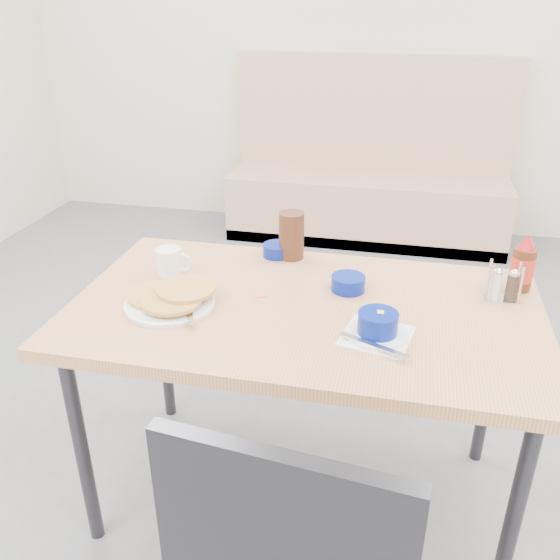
% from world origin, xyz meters
% --- Properties ---
extents(ground, '(6.00, 6.00, 0.00)m').
position_xyz_m(ground, '(0.00, 0.00, 0.00)').
color(ground, slate).
rests_on(ground, ground).
extents(wall_back, '(5.00, 0.06, 2.80)m').
position_xyz_m(wall_back, '(0.00, 2.97, 1.40)').
color(wall_back, beige).
rests_on(wall_back, ground).
extents(booth_bench, '(1.90, 0.56, 1.22)m').
position_xyz_m(booth_bench, '(0.00, 2.78, 0.35)').
color(booth_bench, tan).
rests_on(booth_bench, ground).
extents(dining_table, '(1.40, 0.80, 0.76)m').
position_xyz_m(dining_table, '(0.00, 0.25, 0.70)').
color(dining_table, tan).
rests_on(dining_table, ground).
extents(pancake_plate, '(0.27, 0.27, 0.05)m').
position_xyz_m(pancake_plate, '(-0.39, 0.17, 0.78)').
color(pancake_plate, white).
rests_on(pancake_plate, dining_table).
extents(coffee_mug, '(0.12, 0.08, 0.09)m').
position_xyz_m(coffee_mug, '(-0.47, 0.36, 0.81)').
color(coffee_mug, white).
rests_on(coffee_mug, dining_table).
extents(grits_setting, '(0.21, 0.22, 0.08)m').
position_xyz_m(grits_setting, '(0.22, 0.12, 0.79)').
color(grits_setting, white).
rests_on(grits_setting, dining_table).
extents(creamer_bowl, '(0.10, 0.10, 0.04)m').
position_xyz_m(creamer_bowl, '(-0.16, 0.59, 0.78)').
color(creamer_bowl, navy).
rests_on(creamer_bowl, dining_table).
extents(butter_bowl, '(0.11, 0.11, 0.05)m').
position_xyz_m(butter_bowl, '(0.11, 0.38, 0.78)').
color(butter_bowl, navy).
rests_on(butter_bowl, dining_table).
extents(amber_tumbler, '(0.11, 0.11, 0.17)m').
position_xyz_m(amber_tumbler, '(-0.11, 0.59, 0.84)').
color(amber_tumbler, '#3E2113').
rests_on(amber_tumbler, dining_table).
extents(condiment_caddy, '(0.10, 0.06, 0.12)m').
position_xyz_m(condiment_caddy, '(0.58, 0.42, 0.80)').
color(condiment_caddy, silver).
rests_on(condiment_caddy, dining_table).
extents(syrup_bottle, '(0.07, 0.07, 0.19)m').
position_xyz_m(syrup_bottle, '(0.64, 0.50, 0.84)').
color(syrup_bottle, '#47230F').
rests_on(syrup_bottle, dining_table).
extents(sugar_wrapper, '(0.05, 0.05, 0.00)m').
position_xyz_m(sugar_wrapper, '(-0.15, 0.28, 0.76)').
color(sugar_wrapper, '#F65268').
rests_on(sugar_wrapper, dining_table).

